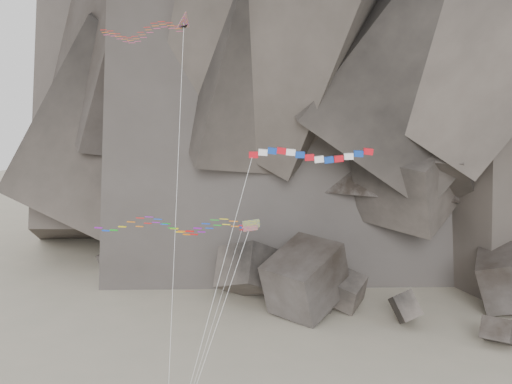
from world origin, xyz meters
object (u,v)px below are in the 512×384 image
(delta_kite, at_px, (137,32))
(banner_kite, at_px, (309,157))
(pennant_kite, at_px, (225,282))
(parafoil_kite, at_px, (167,225))

(delta_kite, xyz_separation_m, banner_kite, (14.19, -2.20, -8.82))
(pennant_kite, bearing_deg, parafoil_kite, -129.69)
(banner_kite, xyz_separation_m, pennant_kite, (-6.27, 0.11, -9.58))
(delta_kite, height_order, parafoil_kite, delta_kite)
(parafoil_kite, xyz_separation_m, pennant_kite, (3.44, 2.50, -4.63))
(delta_kite, height_order, pennant_kite, delta_kite)
(delta_kite, relative_size, pennant_kite, 1.99)
(banner_kite, height_order, parafoil_kite, banner_kite)
(delta_kite, xyz_separation_m, pennant_kite, (7.92, -2.10, -18.40))
(parafoil_kite, relative_size, pennant_kite, 1.09)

